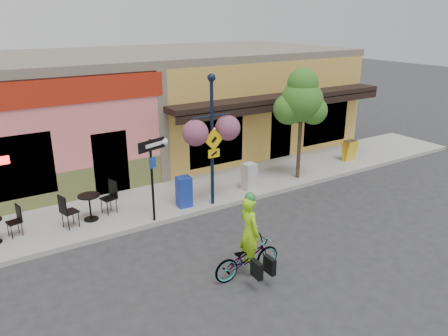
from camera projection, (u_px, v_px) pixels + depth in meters
name	position (u px, v px, depth m)	size (l,w,h in m)	color
ground	(240.00, 212.00, 13.97)	(90.00, 90.00, 0.00)	#2D2D30
sidewalk	(209.00, 190.00, 15.54)	(24.00, 3.00, 0.15)	#9E9B93
curb	(231.00, 204.00, 14.38)	(24.00, 0.12, 0.15)	#A8A59E
building	(145.00, 104.00, 19.20)	(18.20, 8.20, 4.50)	#F27877
bicycle	(247.00, 258.00, 10.44)	(0.62, 1.78, 0.93)	maroon
cyclist_rider	(249.00, 241.00, 10.32)	(0.65, 0.43, 1.79)	#A0EA18
lamp_post	(212.00, 142.00, 13.54)	(1.34, 0.54, 4.19)	#0F1D31
one_way_sign	(152.00, 181.00, 12.66)	(0.96, 0.21, 2.51)	black
cafe_set_right	(90.00, 204.00, 12.93)	(1.73, 0.86, 1.04)	black
newspaper_box_blue	(184.00, 192.00, 13.87)	(0.45, 0.40, 0.99)	#1B35A3
newspaper_box_grey	(249.00, 176.00, 15.28)	(0.44, 0.40, 0.94)	beige
street_tree	(300.00, 124.00, 15.83)	(1.61, 1.61, 4.13)	#3D7A26
sandwich_board	(352.00, 151.00, 18.16)	(0.53, 0.39, 0.88)	yellow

